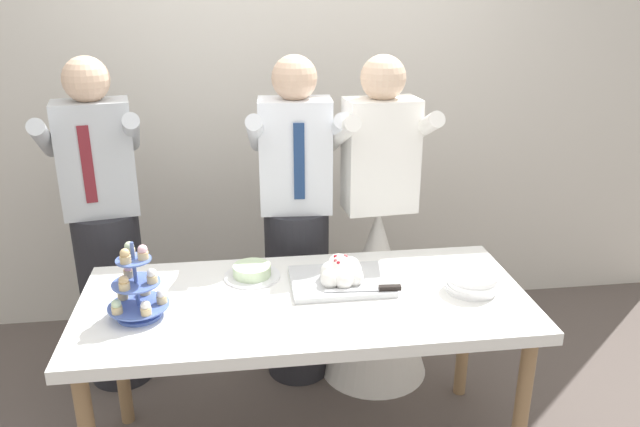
% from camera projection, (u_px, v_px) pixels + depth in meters
% --- Properties ---
extents(rear_wall, '(5.20, 0.10, 2.90)m').
position_uv_depth(rear_wall, '(277.00, 77.00, 3.56)').
color(rear_wall, beige).
rests_on(rear_wall, ground_plane).
extents(dessert_table, '(1.80, 0.80, 0.78)m').
position_uv_depth(dessert_table, '(305.00, 313.00, 2.55)').
color(dessert_table, white).
rests_on(dessert_table, ground_plane).
extents(cupcake_stand, '(0.23, 0.23, 0.31)m').
position_uv_depth(cupcake_stand, '(137.00, 289.00, 2.34)').
color(cupcake_stand, '#4C66B2').
rests_on(cupcake_stand, dessert_table).
extents(main_cake_tray, '(0.44, 0.31, 0.12)m').
position_uv_depth(main_cake_tray, '(341.00, 275.00, 2.62)').
color(main_cake_tray, silver).
rests_on(main_cake_tray, dessert_table).
extents(plate_stack, '(0.21, 0.21, 0.08)m').
position_uv_depth(plate_stack, '(472.00, 282.00, 2.56)').
color(plate_stack, white).
rests_on(plate_stack, dessert_table).
extents(round_cake, '(0.24, 0.24, 0.06)m').
position_uv_depth(round_cake, '(252.00, 272.00, 2.68)').
color(round_cake, white).
rests_on(round_cake, dessert_table).
extents(person_groom, '(0.49, 0.51, 1.66)m').
position_uv_depth(person_groom, '(297.00, 242.00, 3.12)').
color(person_groom, '#232328').
rests_on(person_groom, ground_plane).
extents(person_bride, '(0.56, 0.56, 1.66)m').
position_uv_depth(person_bride, '(376.00, 271.00, 3.18)').
color(person_bride, white).
rests_on(person_bride, ground_plane).
extents(person_guest, '(0.53, 0.56, 1.66)m').
position_uv_depth(person_guest, '(107.00, 245.00, 3.08)').
color(person_guest, '#232328').
rests_on(person_guest, ground_plane).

